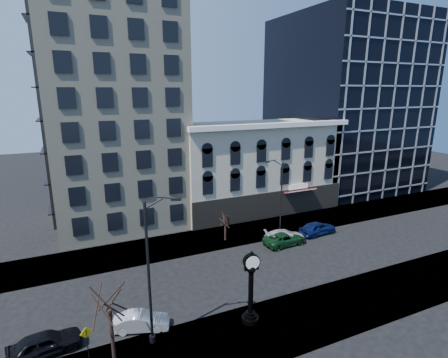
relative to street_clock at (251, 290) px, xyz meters
name	(u,v)px	position (x,y,z in m)	size (l,w,h in m)	color
ground	(222,276)	(0.75, 6.77, -2.62)	(160.00, 160.00, 0.00)	black
sidewalk_far	(193,242)	(0.75, 14.77, -2.56)	(160.00, 6.00, 0.12)	gray
sidewalk_near	(268,329)	(0.75, -1.23, -2.56)	(160.00, 6.00, 0.12)	gray
cream_tower	(110,65)	(-5.37, 25.66, 16.70)	(15.90, 15.40, 42.50)	beige
victorian_row	(254,166)	(12.75, 22.66, 3.37)	(22.60, 11.19, 12.50)	#BCB69B
glass_office	(344,105)	(32.75, 27.68, 11.38)	(20.00, 20.15, 28.00)	black
street_clock	(251,290)	(0.00, 0.00, 0.00)	(1.26, 1.26, 5.54)	black
street_lamp_near	(159,233)	(-6.27, 0.49, 5.32)	(2.56, 1.23, 10.36)	black
street_lamp_far	(277,177)	(10.19, 12.85, 4.29)	(2.33, 0.55, 9.00)	black
bare_tree_near	(109,297)	(-9.57, -0.37, 2.22)	(3.64, 3.64, 6.25)	black
bare_tree_far	(225,216)	(4.20, 13.65, 0.39)	(2.25, 2.25, 3.86)	black
warning_sign	(87,338)	(-10.97, 0.77, -0.89)	(0.75, 0.23, 2.35)	black
car_near_a	(45,343)	(-13.44, 2.63, -1.87)	(1.79, 4.44, 1.51)	black
car_near_b	(141,321)	(-7.38, 2.48, -1.98)	(1.36, 3.91, 1.29)	silver
car_far_a	(284,239)	(9.70, 10.11, -1.95)	(2.23, 4.83, 1.34)	#143F1E
car_far_b	(285,236)	(10.20, 10.80, -1.97)	(1.84, 4.54, 1.32)	silver
car_far_c	(317,228)	(14.78, 10.90, -1.83)	(1.86, 4.63, 1.58)	#0C194C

